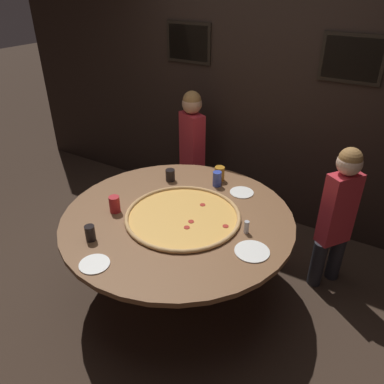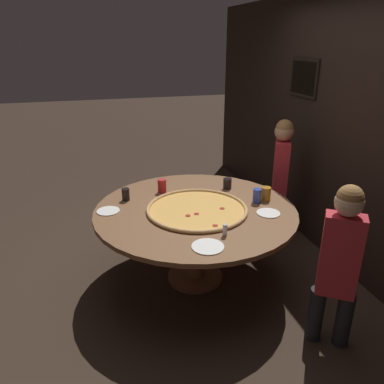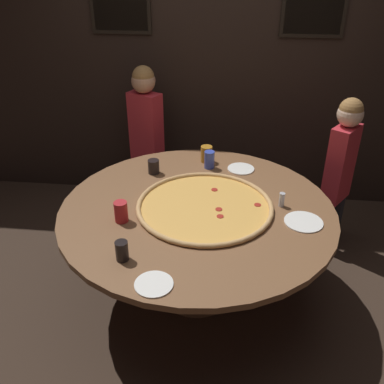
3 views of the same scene
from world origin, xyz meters
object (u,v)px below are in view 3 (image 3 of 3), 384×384
Objects in this scene: drink_cup_beside_pizza at (209,160)px; drink_cup_far_right at (121,212)px; white_plate_left_side at (154,284)px; dining_table at (197,221)px; drink_cup_near_right at (122,251)px; white_plate_far_back at (241,169)px; diner_far_left at (340,167)px; drink_cup_far_left at (154,167)px; giant_pizza at (205,206)px; condiment_shaker at (282,200)px; drink_cup_near_left at (206,154)px; white_plate_near_front at (304,222)px; diner_side_left at (146,132)px.

drink_cup_far_right is at bearing -121.78° from drink_cup_beside_pizza.
dining_table is at bearing 78.95° from white_plate_left_side.
white_plate_far_back is at bearing 61.18° from drink_cup_near_right.
drink_cup_far_left is at bearing -43.53° from diner_far_left.
giant_pizza is 0.61m from drink_cup_far_left.
condiment_shaker is at bearing -44.74° from drink_cup_beside_pizza.
drink_cup_near_left is 0.81m from condiment_shaker.
drink_cup_far_right is 0.66× the size of white_plate_far_back.
white_plate_left_side is at bearing -41.23° from drink_cup_near_right.
drink_cup_near_right is at bearing -75.07° from drink_cup_far_right.
drink_cup_near_right is at bearing -12.06° from diner_far_left.
white_plate_near_front is at bearing -55.14° from condiment_shaker.
drink_cup_near_left is 0.54× the size of white_plate_near_front.
white_plate_far_back is at bearing -0.59° from drink_cup_beside_pizza.
drink_cup_beside_pizza is 0.56× the size of white_plate_near_front.
white_plate_near_front is 1.19× the size of white_plate_left_side.
drink_cup_far_right is 1.77m from diner_far_left.
white_plate_near_front is 1.17× the size of white_plate_far_back.
diner_far_left is at bearing 11.51° from drink_cup_far_left.
dining_table is 9.00× the size of white_plate_left_side.
diner_far_left reaches higher than dining_table.
diner_side_left is (-0.60, 0.57, -0.04)m from drink_cup_beside_pizza.
condiment_shaker is (0.92, -0.37, -0.00)m from drink_cup_far_left.
drink_cup_beside_pizza is 1.38× the size of condiment_shaker.
drink_cup_near_right reaches higher than white_plate_near_front.
diner_side_left is (-0.20, 0.70, -0.02)m from drink_cup_far_left.
diner_side_left reaches higher than drink_cup_near_left.
giant_pizza is at bearing 54.87° from drink_cup_near_right.
white_plate_far_back is (-0.39, 0.68, 0.00)m from white_plate_near_front.
giant_pizza is at bearing -86.43° from drink_cup_near_left.
white_plate_near_front is (0.62, -0.10, -0.01)m from giant_pizza.
white_plate_far_back is at bearing 72.22° from white_plate_left_side.
giant_pizza is at bearing -2.74° from dining_table.
drink_cup_near_right is 1.31m from white_plate_far_back.
drink_cup_far_left reaches higher than condiment_shaker.
drink_cup_far_left is 0.99m from condiment_shaker.
drink_cup_near_left reaches higher than white_plate_near_front.
diner_side_left is at bearing 141.06° from drink_cup_near_left.
white_plate_far_back is at bearing 64.14° from dining_table.
drink_cup_near_left reaches higher than dining_table.
drink_cup_far_left is at bearing -168.58° from white_plate_far_back.
drink_cup_far_left is (-0.41, -0.13, -0.01)m from drink_cup_beside_pizza.
condiment_shaker is (0.69, 0.83, 0.05)m from white_plate_left_side.
drink_cup_beside_pizza is (0.39, 1.15, 0.01)m from drink_cup_near_right.
drink_cup_far_left is at bearing -147.58° from drink_cup_near_left.
diner_far_left is at bearing 42.98° from drink_cup_near_right.
diner_side_left is (-0.57, 0.46, -0.03)m from drink_cup_near_left.
drink_cup_far_left is 1.18m from white_plate_near_front.
giant_pizza is 3.75× the size of white_plate_near_front.
diner_far_left is at bearing 8.73° from drink_cup_beside_pizza.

